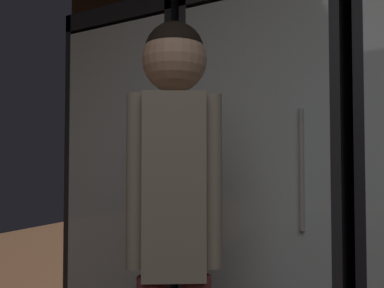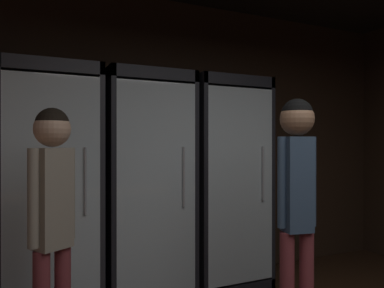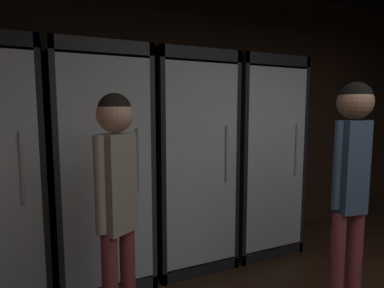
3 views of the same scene
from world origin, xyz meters
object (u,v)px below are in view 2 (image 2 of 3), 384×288
(cooler_center, at_px, (145,188))
(shopper_far, at_px, (297,189))
(cooler_right, at_px, (223,183))
(shopper_near, at_px, (52,207))
(cooler_left, at_px, (50,193))

(cooler_center, bearing_deg, shopper_far, -65.03)
(cooler_center, height_order, shopper_far, cooler_center)
(cooler_center, xyz_separation_m, cooler_right, (0.80, 0.00, 0.01))
(shopper_near, bearing_deg, cooler_left, 87.09)
(cooler_left, height_order, cooler_right, same)
(cooler_left, distance_m, cooler_right, 1.60)
(cooler_left, relative_size, shopper_near, 1.26)
(cooler_right, height_order, shopper_near, cooler_right)
(cooler_right, xyz_separation_m, shopper_far, (-0.19, -1.30, 0.10))
(cooler_center, height_order, shopper_near, cooler_center)
(shopper_far, bearing_deg, shopper_near, 164.41)
(shopper_near, relative_size, shopper_far, 0.95)
(cooler_left, relative_size, cooler_right, 1.00)
(cooler_center, relative_size, cooler_right, 1.00)
(cooler_center, relative_size, shopper_far, 1.20)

